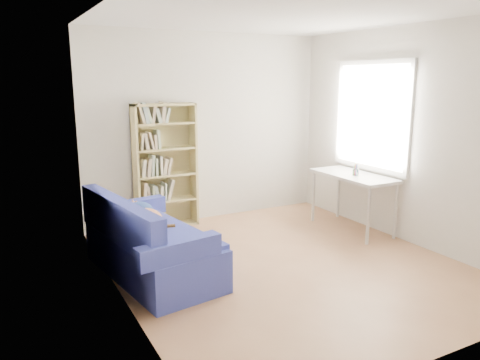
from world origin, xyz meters
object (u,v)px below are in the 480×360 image
Objects in this scene: desk at (353,180)px; pen_cup at (356,171)px; sofa at (149,245)px; bookshelf at (166,171)px.

pen_cup is at bearing -111.42° from desk.
sofa is 2.85m from pen_cup.
sofa is at bearing -177.87° from pen_cup.
desk is at bearing 68.58° from pen_cup.
sofa is 2.86m from desk.
sofa is 1.51× the size of desk.
desk is (2.83, 0.17, 0.36)m from sofa.
bookshelf reaches higher than sofa.
pen_cup is at bearing -32.33° from bookshelf.
desk is at bearing -5.40° from sofa.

